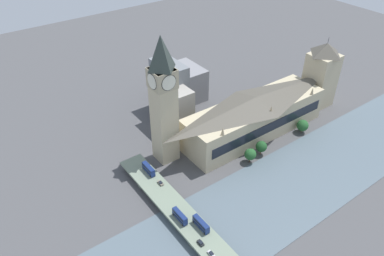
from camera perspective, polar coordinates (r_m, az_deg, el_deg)
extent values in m
plane|color=#4C4C4F|center=(238.35, 10.61, -3.30)|extent=(600.00, 600.00, 0.00)
cube|color=slate|center=(223.44, 16.48, -7.40)|extent=(52.74, 360.00, 0.30)
cube|color=#C1B28E|center=(245.72, 9.46, 1.42)|extent=(27.69, 100.32, 22.48)
cube|color=black|center=(237.46, 11.81, 0.10)|extent=(0.40, 92.29, 6.74)
pyramid|color=#514C42|center=(238.39, 9.78, 4.17)|extent=(27.13, 98.31, 5.13)
cone|color=tan|center=(257.68, 17.88, 5.40)|extent=(2.20, 2.20, 5.00)
cone|color=tan|center=(231.18, 11.98, 2.79)|extent=(2.20, 2.20, 5.00)
cone|color=tan|center=(208.31, 4.71, -0.48)|extent=(2.20, 2.20, 5.00)
cube|color=#C1B28E|center=(211.80, -4.25, 1.76)|extent=(11.95, 11.95, 59.37)
cube|color=tan|center=(199.39, -4.55, 7.59)|extent=(12.67, 12.67, 10.76)
cylinder|color=black|center=(194.76, -3.58, 6.91)|extent=(0.50, 9.02, 9.02)
cylinder|color=silver|center=(194.67, -3.56, 6.90)|extent=(0.62, 8.35, 8.35)
cylinder|color=black|center=(204.10, -5.49, 8.23)|extent=(0.50, 9.02, 9.02)
cylinder|color=silver|center=(204.20, -5.50, 8.24)|extent=(0.62, 8.35, 8.35)
cylinder|color=black|center=(202.27, -3.07, 8.08)|extent=(9.02, 0.50, 9.02)
cylinder|color=silver|center=(202.32, -3.04, 8.09)|extent=(8.35, 0.62, 8.35)
cylinder|color=black|center=(196.67, -6.08, 7.08)|extent=(9.02, 0.50, 9.02)
cylinder|color=silver|center=(196.62, -6.11, 7.07)|extent=(8.35, 0.62, 8.35)
pyramid|color=#2D3833|center=(193.02, -4.76, 11.43)|extent=(12.19, 12.19, 18.50)
cube|color=#C1B28E|center=(285.08, 18.87, 6.95)|extent=(18.25, 18.25, 39.31)
pyramid|color=#514C42|center=(275.31, 19.82, 11.29)|extent=(18.25, 18.25, 8.21)
cylinder|color=#333338|center=(273.08, 20.08, 12.45)|extent=(0.30, 0.30, 4.00)
cube|color=#5D6A59|center=(184.21, 1.27, -16.50)|extent=(3.00, 11.57, 3.53)
cube|color=#5D6A59|center=(211.81, -6.68, -8.08)|extent=(3.00, 11.57, 3.53)
cube|color=gray|center=(182.36, 1.28, -16.04)|extent=(137.49, 13.61, 1.20)
cube|color=navy|center=(211.89, -6.62, -6.45)|extent=(10.35, 2.59, 1.92)
cube|color=black|center=(211.63, -6.62, -6.37)|extent=(9.32, 2.65, 0.85)
cube|color=navy|center=(210.51, -6.65, -6.03)|extent=(10.14, 2.59, 2.26)
cube|color=black|center=(210.43, -6.66, -6.00)|extent=(9.32, 2.65, 1.08)
cube|color=navy|center=(209.72, -6.68, -5.78)|extent=(10.04, 2.46, 0.16)
cylinder|color=black|center=(215.75, -6.92, -5.87)|extent=(1.07, 0.28, 1.07)
cylinder|color=black|center=(214.95, -7.46, -6.11)|extent=(1.07, 0.28, 1.07)
cylinder|color=black|center=(210.10, -5.73, -7.13)|extent=(1.07, 0.28, 1.07)
cylinder|color=black|center=(209.28, -6.29, -7.38)|extent=(1.07, 0.28, 1.07)
cube|color=navy|center=(183.50, 1.38, -14.63)|extent=(10.54, 2.57, 1.87)
cube|color=black|center=(183.21, 1.38, -14.55)|extent=(9.49, 2.63, 0.82)
cube|color=navy|center=(181.95, 1.39, -14.22)|extent=(10.33, 2.57, 2.19)
cube|color=black|center=(181.86, 1.39, -14.20)|extent=(9.49, 2.63, 1.05)
cube|color=navy|center=(181.05, 1.39, -13.98)|extent=(10.23, 2.44, 0.16)
cylinder|color=black|center=(186.83, 0.83, -13.80)|extent=(1.11, 0.28, 1.11)
cylinder|color=black|center=(185.92, 0.24, -14.12)|extent=(1.11, 0.28, 1.11)
cylinder|color=black|center=(182.49, 2.52, -15.45)|extent=(1.11, 0.28, 1.11)
cylinder|color=black|center=(181.55, 1.91, -15.79)|extent=(1.11, 0.28, 1.11)
cube|color=navy|center=(186.66, -1.86, -13.49)|extent=(10.14, 2.43, 1.85)
cube|color=black|center=(186.39, -1.86, -13.41)|extent=(9.13, 2.49, 0.82)
cube|color=navy|center=(185.15, -1.87, -13.08)|extent=(9.94, 2.43, 2.17)
cube|color=black|center=(185.07, -1.87, -13.06)|extent=(9.13, 2.49, 1.04)
cube|color=navy|center=(184.28, -1.88, -12.84)|extent=(9.84, 2.31, 0.16)
cylinder|color=black|center=(189.98, -2.30, -12.73)|extent=(1.15, 0.28, 1.15)
cylinder|color=black|center=(189.20, -2.87, -13.02)|extent=(1.15, 0.28, 1.15)
cylinder|color=black|center=(185.50, -0.83, -14.27)|extent=(1.15, 0.28, 1.15)
cylinder|color=black|center=(184.70, -1.41, -14.57)|extent=(1.15, 0.28, 1.15)
cube|color=black|center=(178.26, 1.31, -17.12)|extent=(3.81, 1.84, 0.63)
cube|color=black|center=(177.73, 1.33, -17.03)|extent=(1.98, 1.66, 0.56)
cylinder|color=black|center=(179.46, 1.23, -16.74)|extent=(0.61, 0.22, 0.61)
cylinder|color=black|center=(178.84, 0.78, -16.99)|extent=(0.61, 0.22, 0.61)
cylinder|color=black|center=(178.06, 1.83, -17.34)|extent=(0.61, 0.22, 0.61)
cylinder|color=black|center=(177.43, 1.38, -17.60)|extent=(0.61, 0.22, 0.61)
cube|color=silver|center=(174.99, 2.93, -18.61)|extent=(4.00, 1.72, 0.59)
cube|color=black|center=(174.51, 2.96, -18.53)|extent=(2.08, 1.54, 0.48)
cylinder|color=black|center=(176.16, 2.80, -18.20)|extent=(0.62, 0.22, 0.62)
cylinder|color=black|center=(175.57, 2.38, -18.44)|extent=(0.62, 0.22, 0.62)
cylinder|color=black|center=(174.77, 3.47, -18.86)|extent=(0.62, 0.22, 0.62)
cube|color=slate|center=(205.00, -4.83, -8.37)|extent=(4.03, 1.81, 0.65)
cube|color=black|center=(204.52, -4.82, -8.27)|extent=(2.10, 1.63, 0.51)
cylinder|color=black|center=(206.44, -4.87, -8.08)|extent=(0.65, 0.22, 0.65)
cylinder|color=black|center=(205.86, -5.26, -8.26)|extent=(0.65, 0.22, 0.65)
cylinder|color=black|center=(204.48, -4.40, -8.57)|extent=(0.65, 0.22, 0.65)
cylinder|color=black|center=(203.89, -4.79, -8.76)|extent=(0.65, 0.22, 0.65)
cube|color=slate|center=(261.76, -3.44, 6.13)|extent=(28.45, 14.53, 37.85)
cube|color=gray|center=(281.73, -1.05, 6.90)|extent=(29.04, 22.38, 24.43)
cube|color=#A39E93|center=(249.86, -3.07, 3.25)|extent=(25.86, 19.40, 27.77)
cylinder|color=brown|center=(233.98, 10.41, -3.64)|extent=(0.70, 0.70, 3.01)
sphere|color=#1E4C23|center=(231.25, 10.52, -2.79)|extent=(6.91, 6.91, 6.91)
cylinder|color=brown|center=(259.18, 16.34, -0.41)|extent=(0.70, 0.70, 2.12)
sphere|color=#235628|center=(256.77, 16.49, 0.37)|extent=(7.72, 7.72, 7.72)
cylinder|color=brown|center=(226.99, 8.78, -4.86)|extent=(0.70, 0.70, 2.99)
sphere|color=#235628|center=(224.14, 8.88, -3.98)|extent=(7.08, 7.08, 7.08)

